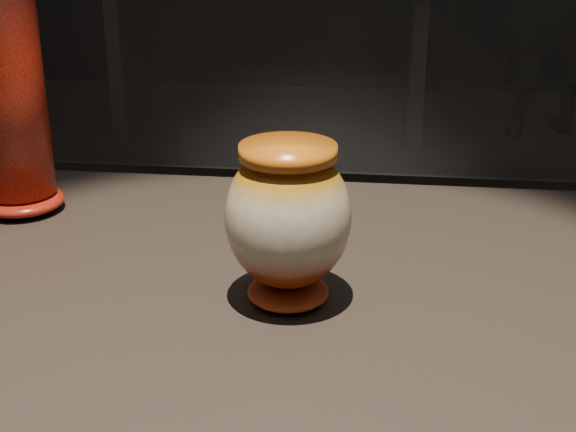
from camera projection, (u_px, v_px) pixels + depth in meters
The scene contains 3 objects.
main_vase at pixel (288, 219), 0.95m from camera, with size 0.16×0.16×0.20m.
tall_vase at pixel (8, 86), 1.19m from camera, with size 0.16×0.16×0.41m.
back_shelf at pixel (269, 28), 4.59m from camera, with size 2.00×0.60×0.90m.
Camera 1 is at (0.17, -0.91, 1.37)m, focal length 50.00 mm.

